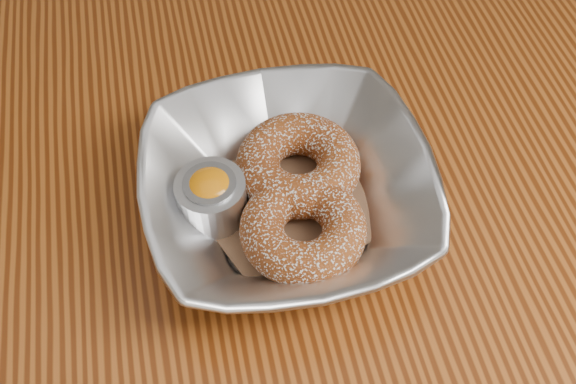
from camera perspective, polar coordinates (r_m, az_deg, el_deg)
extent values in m
cube|color=brown|center=(0.66, 1.49, 1.12)|extent=(1.20, 0.80, 0.04)
cube|color=#572B12|center=(1.33, 21.00, 6.57)|extent=(0.06, 0.06, 0.71)
imported|color=silver|center=(0.59, 0.00, 0.07)|extent=(0.25, 0.25, 0.06)
cube|color=brown|center=(0.61, 0.00, -1.17)|extent=(0.19, 0.19, 0.00)
torus|color=brown|center=(0.61, 0.88, 2.36)|extent=(0.14, 0.14, 0.04)
torus|color=brown|center=(0.57, 1.29, -3.14)|extent=(0.11, 0.11, 0.04)
cylinder|color=silver|center=(0.59, -6.48, -0.58)|extent=(0.06, 0.06, 0.04)
cylinder|color=gray|center=(0.59, -6.51, -0.35)|extent=(0.05, 0.05, 0.04)
ellipsoid|color=orange|center=(0.58, -6.62, 0.36)|extent=(0.04, 0.04, 0.03)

